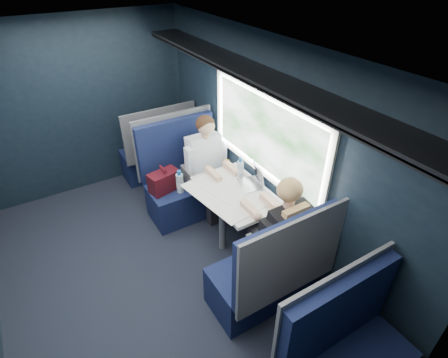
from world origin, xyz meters
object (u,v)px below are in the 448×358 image
table (235,197)px  man (209,163)px  cup (241,167)px  seat_bay_far (268,274)px  seat_bay_near (184,182)px  laptop (254,179)px  bottle_small (240,168)px  seat_row_front (158,152)px  woman (281,229)px

table → man: 0.70m
cup → seat_bay_far: bearing=-111.6°
cup → man: bearing=120.8°
seat_bay_near → cup: size_ratio=15.59×
man → laptop: man is taller
seat_bay_far → bottle_small: seat_bay_far is taller
seat_row_front → seat_bay_far: bearing=-90.0°
man → woman: 1.41m
bottle_small → seat_bay_far: bearing=-109.8°
woman → cup: woman is taller
man → laptop: bearing=-74.0°
laptop → table: bearing=-175.4°
table → man: man is taller
laptop → bottle_small: (-0.05, 0.20, 0.05)m
table → seat_bay_far: seat_bay_far is taller
laptop → cup: 0.30m
man → seat_row_front: bearing=102.8°
table → man: (0.07, 0.70, 0.06)m
laptop → bottle_small: 0.21m
laptop → seat_bay_far: bearing=-116.4°
table → seat_row_front: 1.82m
cup → laptop: bearing=-95.7°
man → seat_bay_far: bearing=-99.0°
table → laptop: bearing=4.6°
man → laptop: (0.19, -0.68, 0.08)m
laptop → cup: size_ratio=4.23×
seat_row_front → woman: woman is taller
seat_bay_near → seat_bay_far: size_ratio=1.00×
laptop → cup: laptop is taller
seat_bay_far → cup: bearing=68.4°
table → bottle_small: size_ratio=4.16×
seat_bay_far → woman: size_ratio=0.95×
seat_row_front → cup: bearing=-72.2°
seat_bay_far → woman: bearing=33.8°
seat_row_front → bottle_small: 1.68m
laptop → seat_row_front: bearing=104.0°
seat_row_front → laptop: seat_row_front is taller
seat_row_front → laptop: size_ratio=3.39×
seat_bay_far → cup: 1.34m
bottle_small → cup: bearing=52.2°
table → seat_bay_near: 0.92m
seat_bay_near → laptop: (0.46, -0.85, 0.38)m
seat_bay_near → cup: (0.49, -0.55, 0.36)m
table → seat_bay_near: size_ratio=0.79×
laptop → cup: (0.03, 0.30, -0.02)m
man → cup: 0.44m
man → laptop: size_ratio=3.87×
seat_bay_near → bottle_small: (0.41, -0.65, 0.42)m
table → bottle_small: (0.21, 0.22, 0.18)m
seat_row_front → cup: 1.59m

